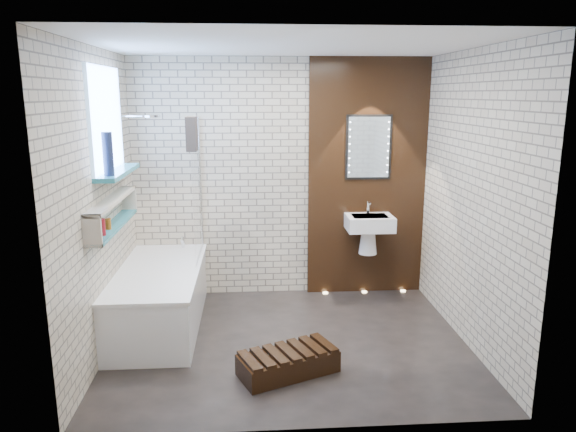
{
  "coord_description": "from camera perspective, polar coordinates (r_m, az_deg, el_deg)",
  "views": [
    {
      "loc": [
        -0.32,
        -4.49,
        2.21
      ],
      "look_at": [
        0.0,
        0.15,
        1.15
      ],
      "focal_mm": 33.39,
      "sensor_mm": 36.0,
      "label": 1
    }
  ],
  "objects": [
    {
      "name": "ground",
      "position": [
        5.02,
        0.12,
        -13.29
      ],
      "size": [
        3.2,
        3.2,
        0.0
      ],
      "primitive_type": "plane",
      "color": "black",
      "rests_on": "ground"
    },
    {
      "name": "room_shell",
      "position": [
        4.6,
        0.13,
        1.41
      ],
      "size": [
        3.24,
        3.2,
        2.6
      ],
      "color": "#B0A28B",
      "rests_on": "ground"
    },
    {
      "name": "walnut_panel",
      "position": [
        5.97,
        8.39,
        3.93
      ],
      "size": [
        1.3,
        0.06,
        2.6
      ],
      "primitive_type": "cube",
      "color": "black",
      "rests_on": "ground"
    },
    {
      "name": "clerestory_window",
      "position": [
        5.01,
        -18.59,
        8.63
      ],
      "size": [
        0.18,
        1.0,
        0.94
      ],
      "color": "#7FADE0",
      "rests_on": "room_shell"
    },
    {
      "name": "display_niche",
      "position": [
        4.9,
        -18.13,
        0.29
      ],
      "size": [
        0.14,
        1.3,
        0.26
      ],
      "color": "teal",
      "rests_on": "room_shell"
    },
    {
      "name": "bathtub",
      "position": [
        5.38,
        -13.5,
        -8.44
      ],
      "size": [
        0.79,
        1.74,
        0.7
      ],
      "color": "white",
      "rests_on": "ground"
    },
    {
      "name": "bath_screen",
      "position": [
        5.49,
        -9.65,
        2.9
      ],
      "size": [
        0.01,
        0.78,
        1.4
      ],
      "primitive_type": "cube",
      "color": "white",
      "rests_on": "bathtub"
    },
    {
      "name": "towel",
      "position": [
        5.14,
        -10.2,
        8.61
      ],
      "size": [
        0.09,
        0.24,
        0.32
      ],
      "primitive_type": "cube",
      "color": "black",
      "rests_on": "bath_screen"
    },
    {
      "name": "shower_head",
      "position": [
        5.54,
        -14.38,
        10.27
      ],
      "size": [
        0.18,
        0.18,
        0.02
      ],
      "primitive_type": "cylinder",
      "color": "silver",
      "rests_on": "room_shell"
    },
    {
      "name": "washbasin",
      "position": [
        5.89,
        8.63,
        -1.28
      ],
      "size": [
        0.5,
        0.36,
        0.58
      ],
      "color": "white",
      "rests_on": "walnut_panel"
    },
    {
      "name": "led_mirror",
      "position": [
        5.89,
        8.58,
        7.24
      ],
      "size": [
        0.5,
        0.02,
        0.7
      ],
      "color": "black",
      "rests_on": "walnut_panel"
    },
    {
      "name": "walnut_step",
      "position": [
        4.49,
        0.01,
        -15.41
      ],
      "size": [
        0.86,
        0.63,
        0.17
      ],
      "primitive_type": "cube",
      "rotation": [
        0.0,
        0.0,
        0.4
      ],
      "color": "black",
      "rests_on": "ground"
    },
    {
      "name": "niche_bottles",
      "position": [
        4.62,
        -19.02,
        -1.02
      ],
      "size": [
        0.06,
        0.25,
        0.14
      ],
      "color": "maroon",
      "rests_on": "display_niche"
    },
    {
      "name": "sill_vases",
      "position": [
        4.68,
        -18.63,
        6.29
      ],
      "size": [
        0.09,
        0.09,
        0.36
      ],
      "color": "#141D39",
      "rests_on": "clerestory_window"
    },
    {
      "name": "floor_uplights",
      "position": [
        6.24,
        8.14,
        -8.0
      ],
      "size": [
        0.96,
        0.06,
        0.01
      ],
      "color": "#FFD899",
      "rests_on": "ground"
    }
  ]
}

